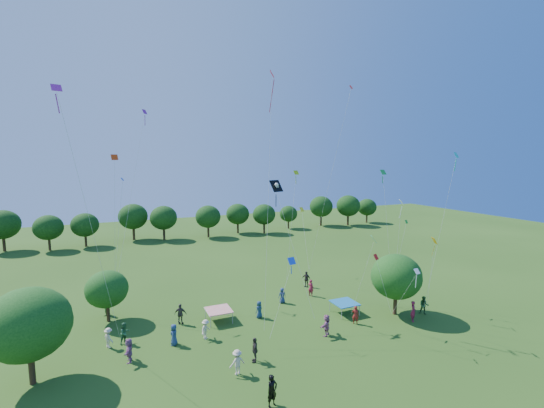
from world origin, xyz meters
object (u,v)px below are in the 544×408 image
at_px(tent_red_stripe, 219,310).
at_px(near_tree_east, 396,277).
at_px(near_tree_west, 28,324).
at_px(tent_blue, 345,303).
at_px(near_tree_north, 107,289).
at_px(man_in_black, 272,391).
at_px(red_high_kite, 271,113).
at_px(pirate_kite, 277,188).

bearing_deg(tent_red_stripe, near_tree_east, -18.35).
height_order(near_tree_west, tent_blue, near_tree_west).
bearing_deg(near_tree_north, tent_red_stripe, -23.33).
xyz_separation_m(near_tree_east, man_in_black, (-15.89, -7.25, -2.72)).
height_order(tent_red_stripe, man_in_black, man_in_black).
bearing_deg(tent_blue, near_tree_west, -177.63).
bearing_deg(near_tree_north, red_high_kite, -14.50).
bearing_deg(near_tree_west, near_tree_north, 61.48).
bearing_deg(tent_red_stripe, pirate_kite, -4.54).
bearing_deg(red_high_kite, near_tree_west, -166.81).
distance_m(near_tree_north, tent_red_stripe, 10.22).
xyz_separation_m(near_tree_north, red_high_kite, (14.48, -3.74, 15.81)).
bearing_deg(red_high_kite, tent_red_stripe, -177.52).
bearing_deg(pirate_kite, tent_red_stripe, 175.46).
relative_size(near_tree_west, tent_blue, 2.92).
distance_m(man_in_black, pirate_kite, 17.32).
height_order(tent_red_stripe, pirate_kite, pirate_kite).
xyz_separation_m(near_tree_east, pirate_kite, (-10.16, 4.78, 8.34)).
bearing_deg(red_high_kite, pirate_kite, -64.71).
bearing_deg(man_in_black, pirate_kite, 47.98).
bearing_deg(near_tree_west, red_high_kite, 13.19).
xyz_separation_m(near_tree_east, red_high_kite, (-10.48, 5.45, 15.14)).
bearing_deg(tent_red_stripe, red_high_kite, 2.48).
distance_m(near_tree_east, man_in_black, 17.68).
xyz_separation_m(near_tree_east, tent_red_stripe, (-15.75, 5.22, -2.65)).
relative_size(tent_red_stripe, man_in_black, 1.13).
xyz_separation_m(near_tree_north, tent_blue, (20.66, -7.14, -1.99)).
xyz_separation_m(near_tree_north, tent_red_stripe, (9.21, -3.97, -1.99)).
height_order(near_tree_north, man_in_black, near_tree_north).
xyz_separation_m(tent_red_stripe, tent_blue, (11.45, -3.17, 0.00)).
bearing_deg(pirate_kite, near_tree_north, 163.38).
bearing_deg(tent_red_stripe, near_tree_west, -162.87).
distance_m(near_tree_east, tent_blue, 5.45).
height_order(near_tree_east, tent_blue, near_tree_east).
height_order(near_tree_north, red_high_kite, red_high_kite).
height_order(man_in_black, red_high_kite, red_high_kite).
bearing_deg(tent_red_stripe, tent_blue, -15.47).
relative_size(tent_blue, man_in_black, 1.13).
height_order(near_tree_east, man_in_black, near_tree_east).
height_order(near_tree_west, man_in_black, near_tree_west).
bearing_deg(near_tree_east, man_in_black, -155.47).
bearing_deg(near_tree_east, red_high_kite, 152.51).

